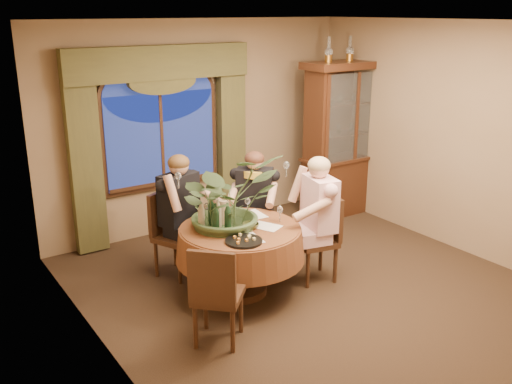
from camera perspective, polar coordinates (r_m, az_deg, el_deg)
floor at (r=6.30m, az=5.83°, el=-9.77°), size 5.00×5.00×0.00m
wall_back at (r=7.81m, az=-5.67°, el=6.60°), size 4.50×0.00×4.50m
wall_right at (r=7.41m, az=19.78°, el=5.02°), size 0.00×5.00×5.00m
ceiling at (r=5.59m, az=6.76°, el=16.60°), size 5.00×5.00×0.00m
window at (r=7.51m, az=-9.42°, el=5.22°), size 1.62×0.10×1.32m
arched_transom at (r=7.38m, az=-9.73°, el=11.13°), size 1.60×0.06×0.44m
drapery_left at (r=7.14m, az=-16.72°, el=3.05°), size 0.38×0.14×2.32m
drapery_right at (r=7.96m, az=-2.47°, el=5.27°), size 0.38×0.14×2.32m
swag_valance at (r=7.29m, az=-9.55°, el=12.64°), size 2.45×0.16×0.42m
dining_table at (r=6.07m, az=-1.58°, el=-6.86°), size 1.71×1.71×0.75m
china_cabinet at (r=8.41m, az=8.94°, el=5.26°), size 1.37×0.54×2.22m
oil_lamp_left at (r=7.98m, az=7.29°, el=13.96°), size 0.11×0.11×0.34m
oil_lamp_center at (r=8.24m, az=9.38°, el=13.98°), size 0.11×0.11×0.34m
oil_lamp_right at (r=8.50m, az=11.34°, el=13.99°), size 0.11×0.11×0.34m
chair_right at (r=6.36m, az=5.93°, el=-4.72°), size 0.50×0.50×0.96m
chair_back_right at (r=6.93m, az=-0.40°, el=-2.70°), size 0.59×0.59×0.96m
chair_back at (r=6.49m, az=-7.96°, el=-4.32°), size 0.56×0.56×0.96m
chair_front_left at (r=5.20m, az=-3.81°, el=-10.04°), size 0.59×0.59×0.96m
person_pink at (r=6.28m, az=6.31°, el=-2.74°), size 0.57×0.60×1.43m
person_back at (r=6.47m, az=-7.67°, el=-2.26°), size 0.63×0.60×1.41m
person_scarf at (r=6.81m, az=-0.13°, el=-1.35°), size 0.65×0.65×1.35m
stoneware_vase at (r=5.94m, az=-3.24°, el=-2.08°), size 0.15×0.15×0.28m
centerpiece_plant at (r=5.79m, az=-2.95°, el=2.78°), size 1.06×1.18×0.92m
olive_bowl at (r=5.89m, az=-0.53°, el=-3.40°), size 0.17×0.17×0.05m
cheese_platter at (r=5.55m, az=-1.23°, el=-4.93°), size 0.36×0.36×0.02m
wine_bottle_0 at (r=5.69m, az=-4.05°, el=-2.73°), size 0.07×0.07×0.33m
wine_bottle_1 at (r=5.76m, az=-5.48°, el=-2.50°), size 0.07×0.07×0.33m
wine_bottle_2 at (r=5.70m, az=-2.84°, el=-2.67°), size 0.07×0.07×0.33m
wine_bottle_3 at (r=5.81m, az=-3.81°, el=-2.29°), size 0.07×0.07×0.33m
wine_bottle_4 at (r=5.88m, az=-4.48°, el=-2.04°), size 0.07×0.07×0.33m
tasting_paper_0 at (r=5.94m, az=1.00°, el=-3.45°), size 0.32×0.36×0.00m
tasting_paper_1 at (r=6.27m, az=-0.24°, el=-2.27°), size 0.23×0.31×0.00m
tasting_paper_2 at (r=5.62m, az=-0.65°, el=-4.71°), size 0.25×0.33×0.00m
wine_glass_person_pink at (r=6.05m, az=2.40°, el=-2.20°), size 0.07×0.07×0.18m
wine_glass_person_back at (r=6.16m, az=-4.92°, el=-1.86°), size 0.07×0.07×0.18m
wine_glass_person_scarf at (r=6.31m, az=-0.84°, el=-1.33°), size 0.07×0.07×0.18m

